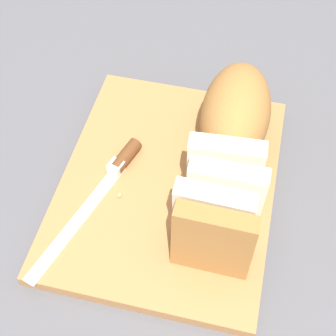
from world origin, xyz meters
name	(u,v)px	position (x,y,z in m)	size (l,w,h in m)	color
ground_plane	(168,188)	(0.00, 0.00, 0.00)	(3.00, 3.00, 0.00)	#4C4C51
cutting_board	(168,185)	(0.00, 0.00, 0.01)	(0.37, 0.29, 0.02)	#9E6B3D
bread_loaf	(230,142)	(-0.04, 0.08, 0.07)	(0.31, 0.11, 0.11)	#996633
bread_knife	(112,175)	(0.01, -0.08, 0.03)	(0.24, 0.09, 0.02)	silver
crumb_near_knife	(193,190)	(0.01, 0.04, 0.02)	(0.01, 0.01, 0.01)	tan
crumb_near_loaf	(207,155)	(-0.06, 0.05, 0.02)	(0.00, 0.00, 0.00)	tan
crumb_stray_left	(119,195)	(0.04, -0.06, 0.02)	(0.01, 0.01, 0.01)	tan
crumb_stray_right	(199,190)	(0.01, 0.04, 0.02)	(0.00, 0.00, 0.00)	tan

